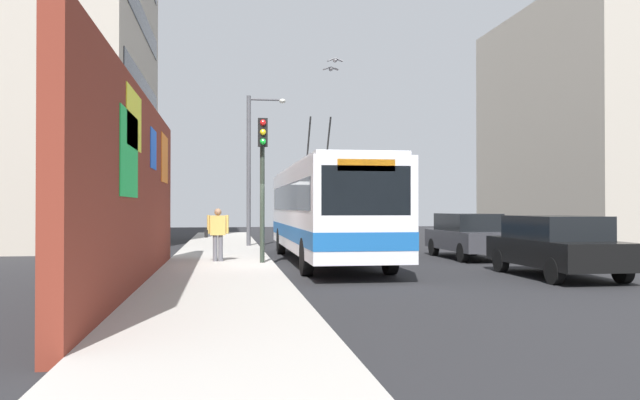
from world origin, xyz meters
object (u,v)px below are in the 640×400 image
Objects in this scene: city_bus at (326,209)px; parked_car_black at (556,245)px; parked_car_dark_gray at (468,235)px; street_lamp at (253,159)px; pedestrian_midblock at (218,230)px; traffic_light at (263,165)px.

city_bus is 2.73× the size of parked_car_black.
parked_car_dark_gray is (0.89, -5.20, -0.93)m from city_bus.
pedestrian_midblock is at bearing 169.77° from street_lamp.
city_bus is 3.62m from pedestrian_midblock.
city_bus is 5.36m from parked_car_dark_gray.
parked_car_black is (-5.16, -5.20, -0.92)m from city_bus.
parked_car_black is at bearing -134.79° from city_bus.
parked_car_dark_gray is (6.05, 0.00, -0.00)m from parked_car_black.
traffic_light reaches higher than parked_car_black.
pedestrian_midblock is at bearing 59.41° from traffic_light.
city_bus is 7.52× the size of pedestrian_midblock.
parked_car_black is 14.55m from street_lamp.
street_lamp reaches higher than city_bus.
parked_car_dark_gray is 0.69× the size of street_lamp.
pedestrian_midblock is 8.43m from street_lamp.
pedestrian_midblock is (-0.76, 3.48, -0.67)m from city_bus.
pedestrian_midblock is (-1.65, 8.68, 0.26)m from parked_car_dark_gray.
parked_car_dark_gray is 8.84m from pedestrian_midblock.
street_lamp reaches higher than parked_car_dark_gray.
parked_car_black is at bearing -116.21° from traffic_light.
street_lamp is (12.24, 7.26, 3.03)m from parked_car_black.
parked_car_dark_gray is 10.01m from street_lamp.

